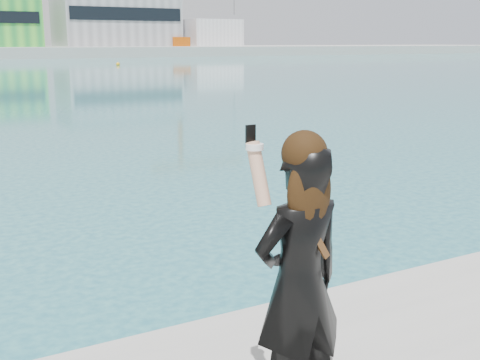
# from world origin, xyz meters

# --- Properties ---
(warehouse_grey_right) EXTENTS (25.50, 15.35, 12.50)m
(warehouse_grey_right) POSITION_xyz_m (40.00, 127.98, 8.26)
(warehouse_grey_right) COLOR gray
(warehouse_grey_right) RESTS_ON far_quay
(ancillary_shed) EXTENTS (12.00, 10.00, 6.00)m
(ancillary_shed) POSITION_xyz_m (62.00, 126.00, 5.00)
(ancillary_shed) COLOR silver
(ancillary_shed) RESTS_ON far_quay
(flagpole_right) EXTENTS (1.28, 0.16, 8.00)m
(flagpole_right) POSITION_xyz_m (22.09, 121.00, 6.54)
(flagpole_right) COLOR silver
(flagpole_right) RESTS_ON far_quay
(buoy_near) EXTENTS (0.50, 0.50, 0.50)m
(buoy_near) POSITION_xyz_m (22.68, 74.13, 0.00)
(buoy_near) COLOR #F6AA0C
(buoy_near) RESTS_ON ground
(woman) EXTENTS (0.63, 0.44, 1.76)m
(woman) POSITION_xyz_m (-0.27, -0.43, 1.69)
(woman) COLOR black
(woman) RESTS_ON near_quay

